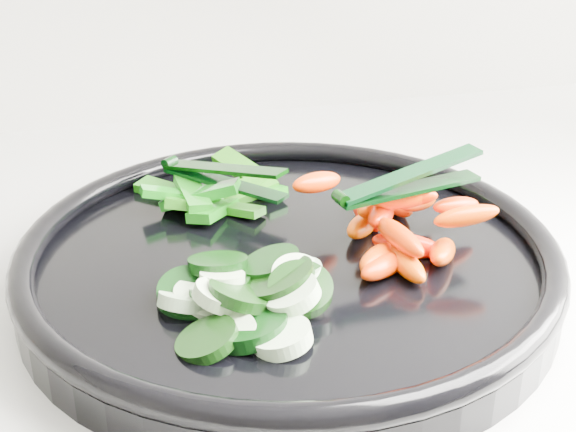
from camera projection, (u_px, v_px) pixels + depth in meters
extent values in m
cylinder|color=black|center=(288.00, 270.00, 0.56)|extent=(0.42, 0.42, 0.02)
torus|color=black|center=(288.00, 247.00, 0.55)|extent=(0.42, 0.42, 0.02)
cylinder|color=black|center=(207.00, 340.00, 0.46)|extent=(0.05, 0.05, 0.02)
cylinder|color=beige|center=(234.00, 334.00, 0.46)|extent=(0.04, 0.04, 0.02)
cylinder|color=black|center=(220.00, 298.00, 0.50)|extent=(0.05, 0.05, 0.03)
cylinder|color=beige|center=(184.00, 302.00, 0.49)|extent=(0.04, 0.04, 0.02)
cylinder|color=black|center=(192.00, 295.00, 0.50)|extent=(0.06, 0.06, 0.03)
cylinder|color=beige|center=(209.00, 302.00, 0.49)|extent=(0.04, 0.04, 0.02)
cylinder|color=black|center=(249.00, 328.00, 0.47)|extent=(0.05, 0.05, 0.02)
cylinder|color=beige|center=(281.00, 338.00, 0.46)|extent=(0.04, 0.05, 0.02)
cylinder|color=black|center=(222.00, 287.00, 0.51)|extent=(0.05, 0.05, 0.02)
cylinder|color=beige|center=(215.00, 277.00, 0.52)|extent=(0.04, 0.04, 0.02)
cylinder|color=black|center=(215.00, 292.00, 0.51)|extent=(0.05, 0.05, 0.02)
cylinder|color=beige|center=(199.00, 297.00, 0.50)|extent=(0.05, 0.05, 0.01)
cylinder|color=black|center=(280.00, 281.00, 0.50)|extent=(0.07, 0.07, 0.03)
cylinder|color=#B6D4A9|center=(292.00, 295.00, 0.48)|extent=(0.05, 0.05, 0.02)
cylinder|color=black|center=(218.00, 264.00, 0.52)|extent=(0.05, 0.05, 0.02)
cylinder|color=#DBF3C2|center=(222.00, 278.00, 0.50)|extent=(0.04, 0.04, 0.01)
cylinder|color=black|center=(238.00, 296.00, 0.48)|extent=(0.04, 0.04, 0.03)
cylinder|color=beige|center=(219.00, 296.00, 0.48)|extent=(0.04, 0.04, 0.02)
cylinder|color=black|center=(300.00, 289.00, 0.49)|extent=(0.05, 0.05, 0.03)
cylinder|color=#DEF6C5|center=(297.00, 278.00, 0.50)|extent=(0.05, 0.05, 0.03)
cylinder|color=black|center=(271.00, 264.00, 0.52)|extent=(0.05, 0.05, 0.02)
cylinder|color=beige|center=(299.00, 276.00, 0.50)|extent=(0.04, 0.04, 0.02)
ellipsoid|color=#DB3C00|center=(384.00, 266.00, 0.53)|extent=(0.05, 0.04, 0.02)
ellipsoid|color=#F15F00|center=(405.00, 263.00, 0.53)|extent=(0.02, 0.05, 0.02)
ellipsoid|color=#DA3D00|center=(442.00, 252.00, 0.54)|extent=(0.04, 0.05, 0.03)
ellipsoid|color=#F65900|center=(363.00, 225.00, 0.58)|extent=(0.04, 0.05, 0.02)
ellipsoid|color=#EF6000|center=(379.00, 258.00, 0.54)|extent=(0.05, 0.05, 0.03)
ellipsoid|color=#F61000|center=(408.00, 245.00, 0.55)|extent=(0.05, 0.03, 0.03)
ellipsoid|color=#FF4100|center=(397.00, 203.00, 0.61)|extent=(0.02, 0.05, 0.03)
ellipsoid|color=#F62500|center=(367.00, 213.00, 0.60)|extent=(0.02, 0.05, 0.02)
ellipsoid|color=#E35200|center=(418.00, 201.00, 0.58)|extent=(0.05, 0.04, 0.03)
ellipsoid|color=#EC2800|center=(381.00, 215.00, 0.56)|extent=(0.04, 0.05, 0.03)
ellipsoid|color=#F33900|center=(400.00, 237.00, 0.53)|extent=(0.03, 0.05, 0.02)
ellipsoid|color=#E34D00|center=(375.00, 208.00, 0.57)|extent=(0.04, 0.04, 0.02)
ellipsoid|color=#F02900|center=(456.00, 206.00, 0.58)|extent=(0.04, 0.02, 0.02)
ellipsoid|color=#F23200|center=(410.00, 196.00, 0.56)|extent=(0.04, 0.03, 0.02)
ellipsoid|color=#F51C00|center=(317.00, 182.00, 0.58)|extent=(0.05, 0.03, 0.02)
ellipsoid|color=#FF3A00|center=(402.00, 197.00, 0.56)|extent=(0.05, 0.03, 0.02)
ellipsoid|color=#FF6600|center=(466.00, 216.00, 0.53)|extent=(0.05, 0.02, 0.02)
cube|color=#166D0A|center=(216.00, 209.00, 0.61)|extent=(0.05, 0.06, 0.02)
cube|color=#0E740B|center=(218.00, 196.00, 0.63)|extent=(0.06, 0.03, 0.03)
cube|color=#0F730B|center=(261.00, 188.00, 0.65)|extent=(0.03, 0.05, 0.02)
cube|color=#0B6E0A|center=(238.00, 209.00, 0.61)|extent=(0.04, 0.04, 0.01)
cube|color=#17720A|center=(232.00, 196.00, 0.63)|extent=(0.08, 0.04, 0.03)
cube|color=#22740B|center=(165.00, 191.00, 0.64)|extent=(0.05, 0.05, 0.01)
cube|color=#1C6E0A|center=(183.00, 198.00, 0.63)|extent=(0.04, 0.07, 0.03)
cube|color=#0A6C0F|center=(200.00, 195.00, 0.61)|extent=(0.06, 0.04, 0.03)
cube|color=#0B740B|center=(169.00, 194.00, 0.61)|extent=(0.04, 0.02, 0.02)
cube|color=#0A690F|center=(192.00, 193.00, 0.62)|extent=(0.02, 0.06, 0.01)
cube|color=#1A6709|center=(242.00, 169.00, 0.66)|extent=(0.04, 0.06, 0.02)
cylinder|color=black|center=(341.00, 198.00, 0.53)|extent=(0.01, 0.01, 0.01)
cube|color=black|center=(410.00, 189.00, 0.55)|extent=(0.11, 0.04, 0.00)
cube|color=black|center=(411.00, 174.00, 0.55)|extent=(0.11, 0.04, 0.02)
cylinder|color=black|center=(170.00, 162.00, 0.64)|extent=(0.01, 0.01, 0.01)
cube|color=black|center=(224.00, 182.00, 0.62)|extent=(0.09, 0.09, 0.00)
cube|color=black|center=(224.00, 169.00, 0.61)|extent=(0.08, 0.09, 0.02)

